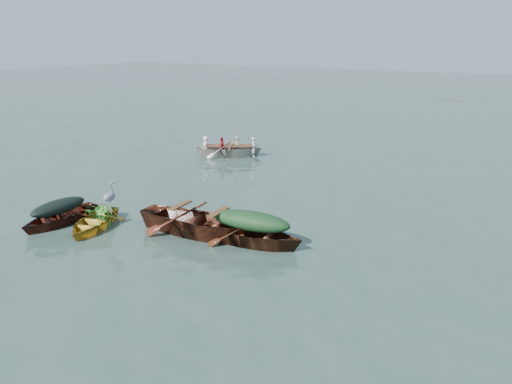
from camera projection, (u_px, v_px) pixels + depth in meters
ground at (198, 236)px, 13.85m from camera, size 140.00×140.00×0.00m
yellow_dinghy at (94, 229)px, 14.38m from camera, size 2.18×3.12×0.75m
dark_covered_boat at (60, 224)px, 14.73m from camera, size 1.26×3.28×0.79m
green_tarp_boat at (251, 244)px, 13.29m from camera, size 4.12×1.75×0.91m
open_wooden_boat at (200, 235)px, 13.91m from camera, size 5.27×2.00×1.25m
rowed_boat at (230, 156)px, 22.95m from camera, size 4.18×3.29×0.98m
dark_tarp_cover at (58, 205)px, 14.56m from camera, size 0.69×1.80×0.40m
green_tarp_cover at (251, 219)px, 13.08m from camera, size 2.27×0.96×0.52m
thwart_benches at (199, 213)px, 13.71m from camera, size 2.65×1.16×0.04m
heron at (110, 202)px, 14.08m from camera, size 0.40×0.47×0.92m
dinghy_weeds at (102, 200)px, 14.69m from camera, size 0.97×1.09×0.60m
rowers at (230, 138)px, 22.69m from camera, size 3.06×2.51×0.76m
oars at (230, 145)px, 22.79m from camera, size 1.91×2.51×0.06m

